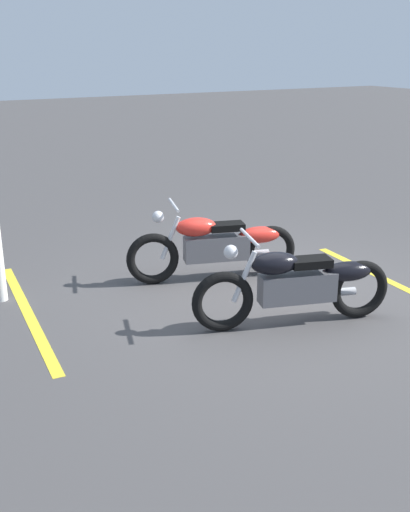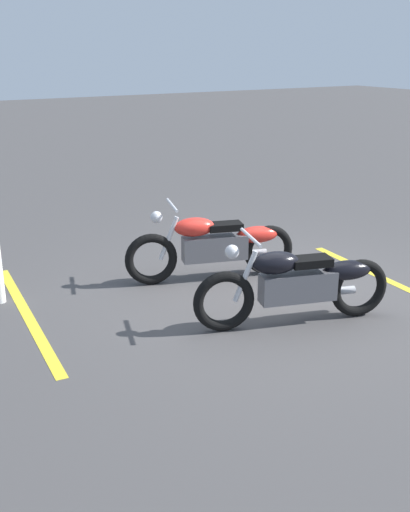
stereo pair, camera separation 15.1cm
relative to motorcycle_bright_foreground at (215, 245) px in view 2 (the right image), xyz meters
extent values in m
plane|color=#474444|center=(-0.43, 0.79, -0.46)|extent=(60.00, 60.00, 0.00)
torus|color=black|center=(0.80, -0.24, -0.13)|extent=(0.67, 0.30, 0.67)
torus|color=black|center=(-0.69, 0.21, -0.13)|extent=(0.67, 0.30, 0.67)
cube|color=#59595E|center=(0.01, 0.00, -0.04)|extent=(0.87, 0.45, 0.32)
ellipsoid|color=red|center=(0.27, -0.08, 0.26)|extent=(0.58, 0.42, 0.24)
ellipsoid|color=red|center=(-0.54, 0.16, 0.10)|extent=(0.61, 0.39, 0.22)
cube|color=black|center=(-0.12, 0.04, 0.24)|extent=(0.49, 0.36, 0.09)
cylinder|color=silver|center=(0.58, -0.17, 0.13)|extent=(0.27, 0.13, 0.56)
cylinder|color=silver|center=(0.54, -0.16, 0.56)|extent=(0.21, 0.60, 0.04)
sphere|color=silver|center=(0.73, -0.21, 0.42)|extent=(0.15, 0.15, 0.15)
cylinder|color=silver|center=(-0.41, -0.02, -0.20)|extent=(0.70, 0.29, 0.09)
torus|color=black|center=(0.73, 1.37, -0.13)|extent=(0.67, 0.29, 0.67)
torus|color=black|center=(-0.76, 1.81, -0.13)|extent=(0.67, 0.29, 0.67)
cube|color=#59595E|center=(-0.06, 1.61, -0.04)|extent=(0.87, 0.45, 0.32)
ellipsoid|color=black|center=(0.20, 1.53, 0.26)|extent=(0.58, 0.42, 0.24)
ellipsoid|color=black|center=(-0.61, 1.77, 0.10)|extent=(0.60, 0.39, 0.22)
cube|color=black|center=(-0.19, 1.64, 0.24)|extent=(0.49, 0.35, 0.09)
cylinder|color=silver|center=(0.51, 1.44, 0.13)|extent=(0.27, 0.13, 0.56)
cylinder|color=silver|center=(0.46, 1.45, 0.56)|extent=(0.21, 0.60, 0.04)
sphere|color=silver|center=(0.66, 1.40, 0.42)|extent=(0.15, 0.15, 0.15)
cylinder|color=silver|center=(-0.49, 1.59, -0.20)|extent=(0.70, 0.28, 0.09)
cube|color=yellow|center=(-1.88, 1.31, -0.46)|extent=(0.34, 3.20, 0.01)
cube|color=yellow|center=(2.44, -0.10, -0.46)|extent=(0.34, 3.20, 0.01)
camera|label=1|loc=(3.82, 6.51, 2.43)|focal=43.31mm
camera|label=2|loc=(3.95, 6.43, 2.43)|focal=43.31mm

